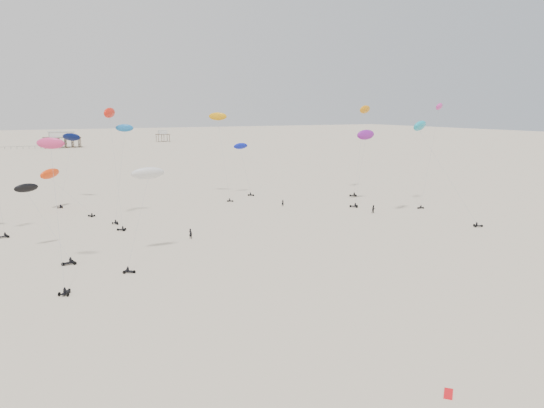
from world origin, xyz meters
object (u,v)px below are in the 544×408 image
rig_0 (219,126)px  rig_8 (41,214)px  spectator_0 (191,239)px  pavilion_main (62,141)px  pavilion_small (163,137)px  rig_4 (146,184)px

rig_0 → rig_8: (-46.53, -41.47, -11.95)m
rig_0 → spectator_0: bearing=26.3°
pavilion_main → rig_0: (19.72, -211.82, 14.72)m
pavilion_small → rig_4: bearing=-105.7°
pavilion_small → rig_0: (-50.28, -241.82, 15.46)m
rig_0 → pavilion_small: bearing=-137.4°
rig_4 → pavilion_small: bearing=-156.6°
pavilion_small → rig_8: size_ratio=0.60×
spectator_0 → rig_4: bearing=102.0°
pavilion_main → rig_0: bearing=-84.7°
pavilion_main → spectator_0: pavilion_main is taller
rig_0 → spectator_0: rig_0 is taller
rig_8 → pavilion_small: bearing=-33.3°
pavilion_main → rig_8: size_ratio=1.40×
spectator_0 → rig_8: bearing=59.2°
rig_0 → rig_8: bearing=6.0°
rig_0 → spectator_0: 49.95m
pavilion_small → rig_0: bearing=-101.7°
rig_4 → rig_8: size_ratio=1.03×
rig_0 → rig_4: 60.35m
rig_8 → spectator_0: (24.80, 0.68, -6.99)m
rig_0 → rig_8: rig_0 is taller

